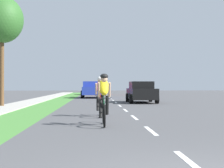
# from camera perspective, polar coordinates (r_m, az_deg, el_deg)

# --- Properties ---
(ground_plane) EXTENTS (120.00, 120.00, 0.00)m
(ground_plane) POSITION_cam_1_polar(r_m,az_deg,el_deg) (23.66, 0.72, -3.25)
(ground_plane) COLOR #4C4C4F
(grass_verge) EXTENTS (1.93, 70.00, 0.01)m
(grass_verge) POSITION_cam_1_polar(r_m,az_deg,el_deg) (23.79, -9.98, -3.22)
(grass_verge) COLOR #478438
(grass_verge) RESTS_ON ground_plane
(sidewalk_concrete) EXTENTS (1.79, 70.00, 0.10)m
(sidewalk_concrete) POSITION_cam_1_polar(r_m,az_deg,el_deg) (24.09, -14.39, -3.17)
(sidewalk_concrete) COLOR #B2ADA3
(sidewalk_concrete) RESTS_ON ground_plane
(lane_markings_center) EXTENTS (0.12, 54.07, 0.01)m
(lane_markings_center) POSITION_cam_1_polar(r_m,az_deg,el_deg) (27.65, 0.19, -2.81)
(lane_markings_center) COLOR white
(lane_markings_center) RESTS_ON ground_plane
(cyclist_lead) EXTENTS (0.42, 1.72, 1.58)m
(cyclist_lead) POSITION_cam_1_polar(r_m,az_deg,el_deg) (10.12, -1.40, -2.61)
(cyclist_lead) COLOR black
(cyclist_lead) RESTS_ON ground_plane
(cyclist_trailing) EXTENTS (0.42, 1.72, 1.58)m
(cyclist_trailing) POSITION_cam_1_polar(r_m,az_deg,el_deg) (13.08, -2.04, -2.08)
(cyclist_trailing) COLOR black
(cyclist_trailing) RESTS_ON ground_plane
(sedan_black) EXTENTS (1.98, 4.30, 1.52)m
(sedan_black) POSITION_cam_1_polar(r_m,az_deg,el_deg) (23.96, 5.07, -1.37)
(sedan_black) COLOR black
(sedan_black) RESTS_ON ground_plane
(pickup_blue) EXTENTS (2.22, 5.10, 1.64)m
(pickup_blue) POSITION_cam_1_polar(r_m,az_deg,el_deg) (33.28, -3.38, -0.97)
(pickup_blue) COLOR #23389E
(pickup_blue) RESTS_ON ground_plane
(suv_red) EXTENTS (2.15, 4.70, 1.79)m
(suv_red) POSITION_cam_1_polar(r_m,az_deg,el_deg) (44.86, -2.78, -0.64)
(suv_red) COLOR red
(suv_red) RESTS_ON ground_plane
(street_tree_near) EXTENTS (2.47, 2.47, 6.43)m
(street_tree_near) POSITION_cam_1_polar(r_m,az_deg,el_deg) (20.64, -18.40, 10.36)
(street_tree_near) COLOR brown
(street_tree_near) RESTS_ON ground_plane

